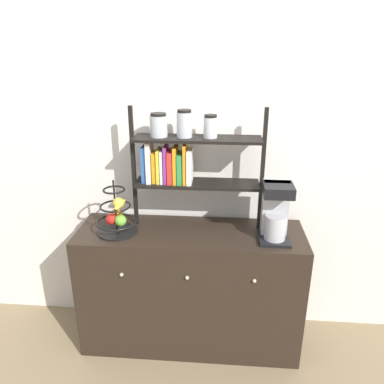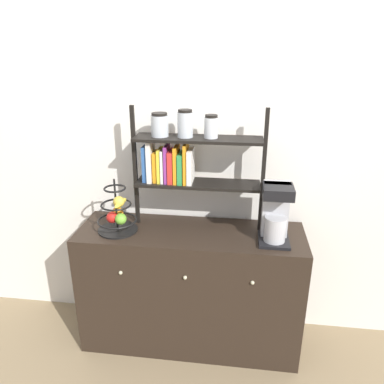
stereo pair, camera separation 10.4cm
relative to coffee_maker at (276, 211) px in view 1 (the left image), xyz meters
name	(u,v)px [view 1 (the left image)]	position (x,y,z in m)	size (l,w,h in m)	color
ground_plane	(188,362)	(-0.52, -0.19, -1.03)	(12.00, 12.00, 0.00)	#847051
wall_back	(194,152)	(-0.52, 0.32, 0.27)	(7.00, 0.05, 2.60)	silver
sideboard	(190,287)	(-0.52, 0.04, -0.60)	(1.45, 0.48, 0.85)	black
coffee_maker	(276,211)	(0.00, 0.00, 0.00)	(0.18, 0.21, 0.36)	black
fruit_stand	(117,216)	(-0.97, -0.01, -0.06)	(0.25, 0.25, 0.35)	black
shelf_hutch	(181,156)	(-0.59, 0.13, 0.29)	(0.83, 0.20, 0.78)	black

